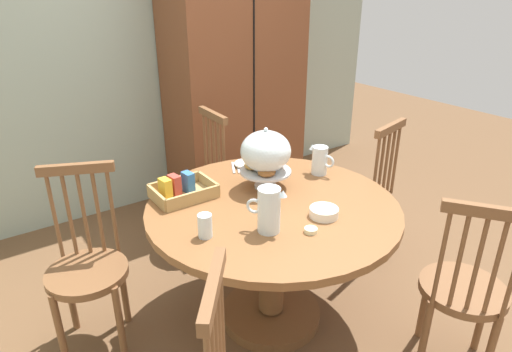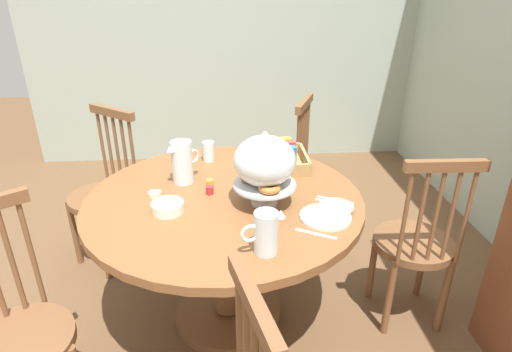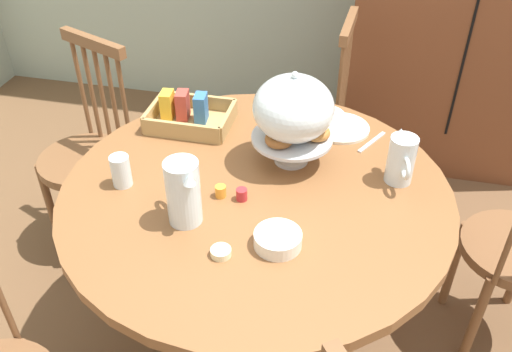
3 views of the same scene
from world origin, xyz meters
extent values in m
plane|color=brown|center=(0.00, 0.00, 0.00)|extent=(10.00, 10.00, 0.00)
cylinder|color=brown|center=(-0.13, -0.03, 0.72)|extent=(1.29, 1.29, 0.04)
cylinder|color=brown|center=(-0.13, -0.03, 0.39)|extent=(0.14, 0.14, 0.63)
cylinder|color=brown|center=(-0.13, -0.03, 0.03)|extent=(0.56, 0.56, 0.06)
cylinder|color=brown|center=(0.62, 0.30, 0.23)|extent=(0.04, 0.04, 0.45)
cylinder|color=brown|center=(0.68, 0.03, 0.23)|extent=(0.04, 0.04, 0.45)
cylinder|color=brown|center=(-0.10, 0.92, 0.45)|extent=(0.40, 0.40, 0.04)
cylinder|color=brown|center=(-0.23, 1.07, 0.23)|extent=(0.04, 0.04, 0.45)
cylinder|color=brown|center=(-0.24, 0.79, 0.23)|extent=(0.04, 0.04, 0.45)
cylinder|color=brown|center=(0.05, 1.05, 0.23)|extent=(0.04, 0.04, 0.45)
cylinder|color=brown|center=(0.04, 0.77, 0.23)|extent=(0.04, 0.04, 0.45)
cylinder|color=brown|center=(0.07, 1.05, 0.69)|extent=(0.02, 0.02, 0.48)
cylinder|color=brown|center=(0.07, 0.98, 0.69)|extent=(0.02, 0.02, 0.48)
cylinder|color=brown|center=(0.06, 0.91, 0.69)|extent=(0.02, 0.02, 0.48)
cylinder|color=brown|center=(0.06, 0.84, 0.69)|extent=(0.02, 0.02, 0.48)
cylinder|color=brown|center=(0.06, 0.77, 0.69)|extent=(0.02, 0.02, 0.48)
cube|color=brown|center=(0.06, 0.91, 0.95)|extent=(0.05, 0.36, 0.05)
cylinder|color=brown|center=(-1.00, 0.35, 0.45)|extent=(0.40, 0.40, 0.04)
cylinder|color=brown|center=(-1.19, 0.28, 0.23)|extent=(0.04, 0.04, 0.45)
cylinder|color=brown|center=(-0.93, 0.16, 0.23)|extent=(0.04, 0.04, 0.45)
cylinder|color=brown|center=(-1.08, 0.53, 0.23)|extent=(0.04, 0.04, 0.45)
cylinder|color=brown|center=(-0.82, 0.42, 0.23)|extent=(0.04, 0.04, 0.45)
cylinder|color=brown|center=(-1.07, 0.55, 0.69)|extent=(0.02, 0.02, 0.48)
cylinder|color=brown|center=(-1.00, 0.52, 0.69)|extent=(0.02, 0.02, 0.48)
cylinder|color=brown|center=(-0.94, 0.50, 0.69)|extent=(0.02, 0.02, 0.48)
cylinder|color=brown|center=(-0.88, 0.47, 0.69)|extent=(0.02, 0.02, 0.48)
cylinder|color=brown|center=(-0.81, 0.44, 0.69)|extent=(0.02, 0.02, 0.48)
cube|color=brown|center=(-0.94, 0.50, 0.95)|extent=(0.34, 0.18, 0.05)
cylinder|color=silver|center=(-0.05, 0.16, 0.75)|extent=(0.12, 0.12, 0.02)
cylinder|color=silver|center=(-0.05, 0.16, 0.79)|extent=(0.03, 0.03, 0.09)
cylinder|color=silver|center=(-0.05, 0.16, 0.84)|extent=(0.28, 0.28, 0.01)
torus|color=#B27033|center=(0.03, 0.17, 0.86)|extent=(0.10, 0.10, 0.03)
torus|color=#D19347|center=(-0.09, 0.21, 0.86)|extent=(0.10, 0.10, 0.03)
torus|color=#935628|center=(-0.08, 0.10, 0.86)|extent=(0.10, 0.10, 0.03)
ellipsoid|color=silver|center=(-0.05, 0.16, 0.95)|extent=(0.27, 0.27, 0.22)
sphere|color=silver|center=(-0.05, 0.16, 1.07)|extent=(0.02, 0.02, 0.02)
cylinder|color=silver|center=(0.32, 0.12, 0.82)|extent=(0.09, 0.09, 0.17)
cylinder|color=orange|center=(0.32, 0.12, 0.80)|extent=(0.08, 0.08, 0.11)
cone|color=silver|center=(0.31, 0.18, 0.89)|extent=(0.04, 0.04, 0.03)
torus|color=silver|center=(0.33, 0.06, 0.83)|extent=(0.03, 0.08, 0.07)
cylinder|color=silver|center=(-0.31, -0.23, 0.85)|extent=(0.10, 0.10, 0.21)
cylinder|color=white|center=(-0.31, -0.23, 0.81)|extent=(0.09, 0.09, 0.14)
cone|color=silver|center=(-0.27, -0.27, 0.94)|extent=(0.05, 0.05, 0.03)
torus|color=silver|center=(-0.35, -0.17, 0.86)|extent=(0.06, 0.07, 0.07)
cube|color=tan|center=(-0.47, 0.31, 0.75)|extent=(0.30, 0.22, 0.01)
cube|color=tan|center=(-0.47, 0.20, 0.78)|extent=(0.30, 0.02, 0.07)
cube|color=tan|center=(-0.47, 0.42, 0.78)|extent=(0.30, 0.02, 0.07)
cube|color=tan|center=(-0.62, 0.31, 0.78)|extent=(0.02, 0.22, 0.07)
cube|color=tan|center=(-0.32, 0.31, 0.78)|extent=(0.02, 0.22, 0.07)
cube|color=gold|center=(-0.56, 0.32, 0.81)|extent=(0.05, 0.07, 0.11)
cube|color=#B23D33|center=(-0.51, 0.33, 0.81)|extent=(0.05, 0.08, 0.11)
cube|color=#336BAD|center=(-0.43, 0.33, 0.81)|extent=(0.05, 0.07, 0.11)
cylinder|color=white|center=(0.10, 0.40, 0.75)|extent=(0.22, 0.22, 0.01)
cylinder|color=white|center=(0.03, 0.46, 0.76)|extent=(0.15, 0.15, 0.01)
cylinder|color=white|center=(-0.01, -0.27, 0.76)|extent=(0.14, 0.14, 0.04)
cylinder|color=silver|center=(-0.57, -0.11, 0.80)|extent=(0.06, 0.06, 0.11)
cylinder|color=beige|center=(-0.16, -0.35, 0.75)|extent=(0.06, 0.06, 0.02)
cylinder|color=#B7282D|center=(-0.17, -0.09, 0.76)|extent=(0.04, 0.04, 0.04)
cylinder|color=orange|center=(-0.24, -0.09, 0.76)|extent=(0.04, 0.04, 0.04)
cube|color=silver|center=(-0.02, 0.47, 0.74)|extent=(0.09, 0.16, 0.01)
cube|color=silver|center=(-0.05, 0.48, 0.74)|extent=(0.09, 0.16, 0.01)
cube|color=silver|center=(0.22, 0.33, 0.74)|extent=(0.09, 0.16, 0.01)
camera|label=1|loc=(-1.35, -1.61, 1.79)|focal=30.95mm
camera|label=2|loc=(1.63, -0.02, 1.68)|focal=29.83mm
camera|label=3|loc=(0.19, -1.41, 1.86)|focal=38.49mm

